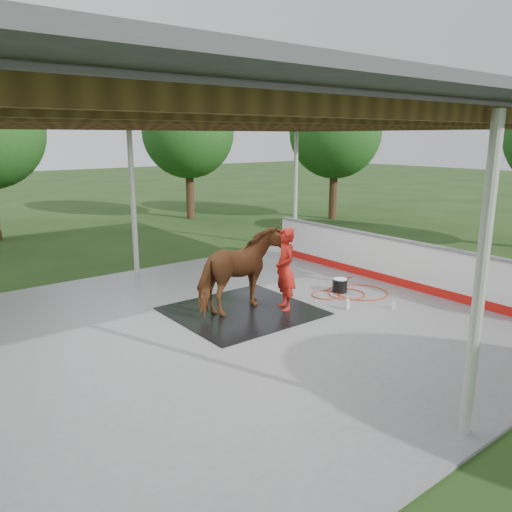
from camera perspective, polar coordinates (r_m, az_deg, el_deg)
ground at (r=9.90m, az=-1.79°, el=-7.90°), size 100.00×100.00×0.00m
concrete_slab at (r=9.89m, az=-1.79°, el=-7.77°), size 12.00×10.00×0.05m
pavilion_structure at (r=9.22m, az=-1.98°, el=15.70°), size 12.60×10.60×4.05m
dasher_board at (r=12.85m, az=14.98°, el=-0.55°), size 0.16×8.00×1.15m
tree_belt at (r=10.12m, az=-3.65°, el=14.48°), size 28.00×28.00×5.80m
rubber_mat at (r=10.49m, az=-1.60°, el=-6.29°), size 2.79×2.61×0.02m
horse at (r=10.23m, az=-1.63°, el=-1.74°), size 2.14×1.24×1.71m
handler at (r=10.38m, az=3.36°, el=-1.52°), size 0.62×0.74×1.75m
wash_bucket at (r=11.88m, az=9.56°, el=-3.30°), size 0.35×0.35×0.32m
soap_bottle_a at (r=10.72m, az=10.39°, el=-5.28°), size 0.14×0.14×0.30m
soap_bottle_b at (r=11.01m, az=15.47°, el=-5.41°), size 0.11×0.11×0.17m
hose_coil at (r=11.86m, az=10.82°, el=-4.17°), size 1.95×1.68×0.02m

